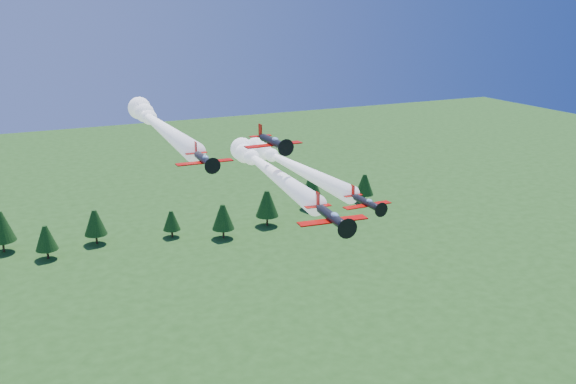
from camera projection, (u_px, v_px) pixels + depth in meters
name	position (u px, v px, depth m)	size (l,w,h in m)	color
plane_lead	(265.00, 167.00, 90.88)	(9.13, 42.12, 3.70)	black
plane_left	(156.00, 123.00, 93.94)	(6.51, 43.57, 3.70)	black
plane_right	(288.00, 163.00, 104.03)	(6.79, 41.73, 3.70)	black
plane_slot	(272.00, 142.00, 85.36)	(7.99, 8.73, 2.83)	black
treeline	(118.00, 220.00, 184.67)	(169.60, 22.78, 11.88)	#382314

